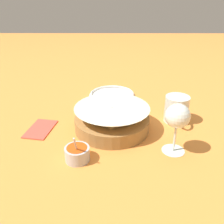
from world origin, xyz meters
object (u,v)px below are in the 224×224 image
object	(u,v)px
food_basket	(112,120)
side_plate	(112,94)
wine_glass	(177,118)
beer_mug	(176,110)
sauce_cup	(77,153)

from	to	relation	value
food_basket	side_plate	xyz separation A→B (m)	(-0.30, -0.00, -0.03)
wine_glass	food_basket	bearing A→B (deg)	-124.65
food_basket	side_plate	bearing A→B (deg)	-179.53
side_plate	food_basket	bearing A→B (deg)	0.47
wine_glass	beer_mug	distance (m)	0.21
food_basket	sauce_cup	distance (m)	0.20
food_basket	beer_mug	size ratio (longest dim) A/B	2.06
sauce_cup	wine_glass	xyz separation A→B (m)	(-0.05, 0.29, 0.09)
side_plate	wine_glass	bearing A→B (deg)	24.00
sauce_cup	wine_glass	distance (m)	0.31
beer_mug	wine_glass	bearing A→B (deg)	-14.18
food_basket	wine_glass	xyz separation A→B (m)	(0.13, 0.19, 0.08)
sauce_cup	beer_mug	distance (m)	0.41
food_basket	wine_glass	size ratio (longest dim) A/B	1.64
wine_glass	side_plate	world-z (taller)	wine_glass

